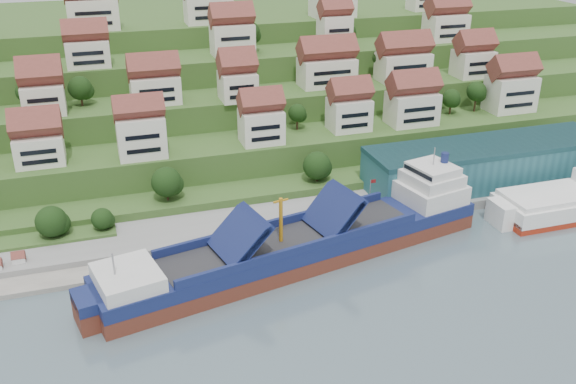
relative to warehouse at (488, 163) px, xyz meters
name	(u,v)px	position (x,y,z in m)	size (l,w,h in m)	color
ground	(306,257)	(-52.00, -17.00, -7.20)	(300.00, 300.00, 0.00)	slate
quay	(368,207)	(-32.00, -2.00, -6.10)	(180.00, 14.00, 2.20)	gray
hillside	(205,77)	(-52.00, 86.55, 3.46)	(260.00, 128.00, 31.00)	#2D4C1E
hillside_village	(237,66)	(-50.71, 43.90, 17.18)	(162.06, 61.29, 29.30)	white
hillside_trees	(208,130)	(-63.25, 22.71, 7.39)	(138.96, 62.26, 30.74)	#1B3913
warehouse	(488,163)	(0.00, 0.00, 0.00)	(60.00, 15.00, 10.00)	#255C65
flagpole	(370,194)	(-33.89, -7.00, -0.32)	(1.28, 0.16, 8.00)	gray
cargo_ship	(309,244)	(-51.78, -18.00, -3.84)	(80.56, 28.68, 17.70)	#602A1D
second_ship	(571,202)	(11.32, -16.85, -4.27)	(33.45, 12.45, 9.69)	#9C2411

